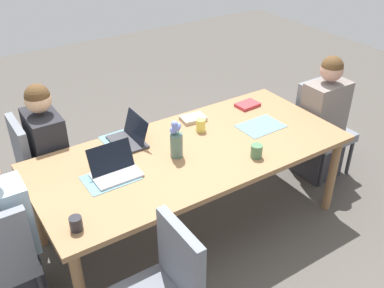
{
  "coord_description": "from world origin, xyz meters",
  "views": [
    {
      "loc": [
        -1.52,
        -2.33,
        2.5
      ],
      "look_at": [
        0.0,
        0.0,
        0.79
      ],
      "focal_mm": 41.06,
      "sensor_mm": 36.0,
      "label": 1
    }
  ],
  "objects_px": {
    "laptop_head_left_left_mid": "(115,169)",
    "coffee_mug_near_left": "(76,224)",
    "coffee_mug_near_right": "(201,125)",
    "book_blue_cover": "(248,105)",
    "laptop_far_left_near": "(130,137)",
    "coffee_mug_centre_left": "(256,151)",
    "person_far_left_near": "(50,161)",
    "chair_far_left_near": "(39,163)",
    "chair_near_right_near": "(164,288)",
    "chair_head_right_left_far": "(320,123)",
    "dining_table": "(192,157)",
    "flower_vase": "(176,139)",
    "book_red_cover": "(193,118)",
    "person_head_right_left_far": "(322,125)",
    "person_head_left_left_mid": "(3,245)"
  },
  "relations": [
    {
      "from": "person_far_left_near",
      "to": "laptop_far_left_near",
      "type": "height_order",
      "value": "person_far_left_near"
    },
    {
      "from": "chair_far_left_near",
      "to": "person_head_right_left_far",
      "type": "bearing_deg",
      "value": -19.92
    },
    {
      "from": "dining_table",
      "to": "chair_head_right_left_far",
      "type": "distance_m",
      "value": 1.5
    },
    {
      "from": "person_head_left_left_mid",
      "to": "chair_near_right_near",
      "type": "bearing_deg",
      "value": -50.1
    },
    {
      "from": "person_head_left_left_mid",
      "to": "book_blue_cover",
      "type": "xyz_separation_m",
      "value": [
        2.22,
        0.34,
        0.23
      ]
    },
    {
      "from": "dining_table",
      "to": "book_blue_cover",
      "type": "bearing_deg",
      "value": 22.46
    },
    {
      "from": "chair_far_left_near",
      "to": "chair_near_right_near",
      "type": "height_order",
      "value": "same"
    },
    {
      "from": "chair_far_left_near",
      "to": "chair_near_right_near",
      "type": "distance_m",
      "value": 1.67
    },
    {
      "from": "chair_far_left_near",
      "to": "person_far_left_near",
      "type": "distance_m",
      "value": 0.1
    },
    {
      "from": "laptop_far_left_near",
      "to": "laptop_head_left_left_mid",
      "type": "height_order",
      "value": "laptop_far_left_near"
    },
    {
      "from": "chair_head_right_left_far",
      "to": "laptop_far_left_near",
      "type": "height_order",
      "value": "laptop_far_left_near"
    },
    {
      "from": "chair_head_right_left_far",
      "to": "chair_near_right_near",
      "type": "height_order",
      "value": "same"
    },
    {
      "from": "coffee_mug_near_right",
      "to": "coffee_mug_centre_left",
      "type": "relative_size",
      "value": 1.03
    },
    {
      "from": "person_far_left_near",
      "to": "coffee_mug_near_right",
      "type": "distance_m",
      "value": 1.25
    },
    {
      "from": "person_head_right_left_far",
      "to": "coffee_mug_centre_left",
      "type": "bearing_deg",
      "value": -163.64
    },
    {
      "from": "dining_table",
      "to": "chair_far_left_near",
      "type": "distance_m",
      "value": 1.27
    },
    {
      "from": "coffee_mug_centre_left",
      "to": "book_blue_cover",
      "type": "distance_m",
      "value": 0.82
    },
    {
      "from": "person_far_left_near",
      "to": "chair_head_right_left_far",
      "type": "xyz_separation_m",
      "value": [
        2.35,
        -0.72,
        -0.03
      ]
    },
    {
      "from": "book_red_cover",
      "to": "coffee_mug_near_left",
      "type": "bearing_deg",
      "value": -143.14
    },
    {
      "from": "coffee_mug_near_right",
      "to": "book_blue_cover",
      "type": "relative_size",
      "value": 0.51
    },
    {
      "from": "laptop_far_left_near",
      "to": "person_far_left_near",
      "type": "bearing_deg",
      "value": 140.99
    },
    {
      "from": "laptop_head_left_left_mid",
      "to": "coffee_mug_near_left",
      "type": "bearing_deg",
      "value": -137.67
    },
    {
      "from": "laptop_far_left_near",
      "to": "chair_near_right_near",
      "type": "bearing_deg",
      "value": -108.46
    },
    {
      "from": "chair_far_left_near",
      "to": "person_head_right_left_far",
      "type": "relative_size",
      "value": 0.75
    },
    {
      "from": "coffee_mug_near_right",
      "to": "coffee_mug_centre_left",
      "type": "distance_m",
      "value": 0.55
    },
    {
      "from": "person_far_left_near",
      "to": "coffee_mug_centre_left",
      "type": "relative_size",
      "value": 12.04
    },
    {
      "from": "laptop_head_left_left_mid",
      "to": "coffee_mug_near_left",
      "type": "relative_size",
      "value": 3.63
    },
    {
      "from": "chair_head_right_left_far",
      "to": "book_blue_cover",
      "type": "height_order",
      "value": "chair_head_right_left_far"
    },
    {
      "from": "coffee_mug_near_left",
      "to": "coffee_mug_centre_left",
      "type": "bearing_deg",
      "value": 0.88
    },
    {
      "from": "person_head_right_left_far",
      "to": "book_blue_cover",
      "type": "distance_m",
      "value": 0.75
    },
    {
      "from": "laptop_far_left_near",
      "to": "book_blue_cover",
      "type": "bearing_deg",
      "value": -0.84
    },
    {
      "from": "laptop_head_left_left_mid",
      "to": "person_far_left_near",
      "type": "bearing_deg",
      "value": 108.02
    },
    {
      "from": "person_far_left_near",
      "to": "person_head_left_left_mid",
      "type": "xyz_separation_m",
      "value": [
        -0.55,
        -0.78,
        0.0
      ]
    },
    {
      "from": "chair_near_right_near",
      "to": "coffee_mug_centre_left",
      "type": "relative_size",
      "value": 9.07
    },
    {
      "from": "chair_head_right_left_far",
      "to": "laptop_far_left_near",
      "type": "distance_m",
      "value": 1.87
    },
    {
      "from": "dining_table",
      "to": "person_head_left_left_mid",
      "type": "bearing_deg",
      "value": -179.8
    },
    {
      "from": "laptop_far_left_near",
      "to": "coffee_mug_near_left",
      "type": "height_order",
      "value": "laptop_far_left_near"
    },
    {
      "from": "dining_table",
      "to": "flower_vase",
      "type": "xyz_separation_m",
      "value": [
        -0.14,
        -0.01,
        0.21
      ]
    },
    {
      "from": "flower_vase",
      "to": "book_red_cover",
      "type": "distance_m",
      "value": 0.58
    },
    {
      "from": "dining_table",
      "to": "coffee_mug_near_right",
      "type": "relative_size",
      "value": 23.35
    },
    {
      "from": "coffee_mug_near_right",
      "to": "book_blue_cover",
      "type": "xyz_separation_m",
      "value": [
        0.6,
        0.14,
        -0.04
      ]
    },
    {
      "from": "chair_head_right_left_far",
      "to": "book_red_cover",
      "type": "relative_size",
      "value": 4.5
    },
    {
      "from": "chair_head_right_left_far",
      "to": "person_head_right_left_far",
      "type": "relative_size",
      "value": 0.75
    },
    {
      "from": "chair_far_left_near",
      "to": "chair_near_right_near",
      "type": "xyz_separation_m",
      "value": [
        0.21,
        -1.66,
        0.0
      ]
    },
    {
      "from": "book_blue_cover",
      "to": "dining_table",
      "type": "bearing_deg",
      "value": -161.34
    },
    {
      "from": "person_far_left_near",
      "to": "laptop_head_left_left_mid",
      "type": "bearing_deg",
      "value": -71.98
    },
    {
      "from": "laptop_head_left_left_mid",
      "to": "coffee_mug_centre_left",
      "type": "xyz_separation_m",
      "value": [
        0.96,
        -0.36,
        0.01
      ]
    },
    {
      "from": "flower_vase",
      "to": "book_red_cover",
      "type": "bearing_deg",
      "value": 44.19
    },
    {
      "from": "dining_table",
      "to": "person_head_right_left_far",
      "type": "distance_m",
      "value": 1.43
    },
    {
      "from": "flower_vase",
      "to": "coffee_mug_centre_left",
      "type": "xyz_separation_m",
      "value": [
        0.48,
        -0.33,
        -0.09
      ]
    }
  ]
}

